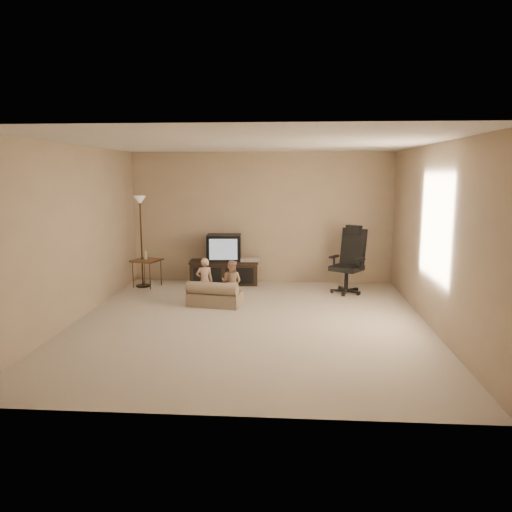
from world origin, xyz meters
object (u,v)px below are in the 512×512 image
(office_chair, at_px, (349,269))
(toddler_left, at_px, (205,281))
(tv_stand, at_px, (225,264))
(side_table, at_px, (147,260))
(floor_lamp, at_px, (141,221))
(toddler_right, at_px, (231,282))
(child_sofa, at_px, (214,296))

(office_chair, height_order, toddler_left, office_chair)
(office_chair, bearing_deg, toddler_left, -123.60)
(tv_stand, relative_size, side_table, 1.96)
(side_table, bearing_deg, tv_stand, 13.19)
(tv_stand, xyz_separation_m, toddler_left, (-0.12, -1.51, -0.02))
(tv_stand, height_order, floor_lamp, floor_lamp)
(office_chair, relative_size, toddler_right, 1.64)
(office_chair, bearing_deg, floor_lamp, -148.52)
(child_sofa, xyz_separation_m, toddler_right, (0.26, 0.13, 0.20))
(toddler_right, bearing_deg, floor_lamp, -14.15)
(side_table, height_order, toddler_right, toddler_right)
(side_table, distance_m, child_sofa, 1.97)
(floor_lamp, distance_m, child_sofa, 2.26)
(office_chair, height_order, side_table, office_chair)
(office_chair, xyz_separation_m, toddler_right, (-1.97, -0.93, -0.07))
(office_chair, xyz_separation_m, child_sofa, (-2.24, -1.06, -0.26))
(side_table, xyz_separation_m, floor_lamp, (-0.08, -0.01, 0.74))
(floor_lamp, height_order, toddler_right, floor_lamp)
(office_chair, relative_size, toddler_left, 1.57)
(floor_lamp, relative_size, toddler_right, 2.33)
(side_table, bearing_deg, toddler_left, -42.30)
(tv_stand, bearing_deg, office_chair, -17.35)
(toddler_left, bearing_deg, office_chair, -175.66)
(tv_stand, height_order, toddler_right, tv_stand)
(side_table, bearing_deg, floor_lamp, -173.77)
(office_chair, distance_m, side_table, 3.71)
(tv_stand, bearing_deg, floor_lamp, -171.14)
(toddler_right, bearing_deg, office_chair, -136.75)
(tv_stand, xyz_separation_m, floor_lamp, (-1.50, -0.34, 0.84))
(child_sofa, bearing_deg, toddler_left, 158.93)
(tv_stand, xyz_separation_m, toddler_right, (0.31, -1.48, -0.03))
(side_table, bearing_deg, child_sofa, -41.07)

